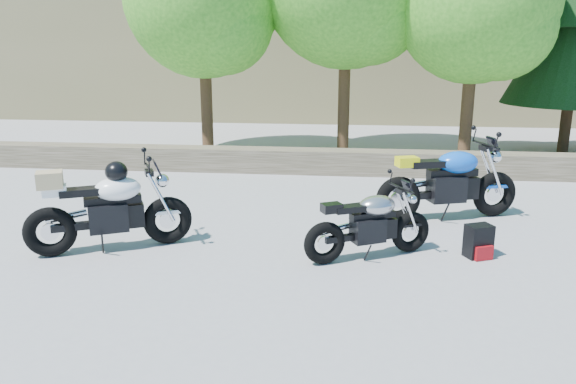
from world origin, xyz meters
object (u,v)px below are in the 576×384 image
Objects in this scene: backpack at (479,242)px; silver_bike at (370,225)px; white_bike at (108,208)px; blue_bike at (449,183)px.

silver_bike is at bearing 162.81° from backpack.
backpack is at bearing -22.70° from white_bike.
white_bike is 4.81m from backpack.
white_bike is at bearing 154.69° from silver_bike.
white_bike is 5.02m from blue_bike.
silver_bike is 3.83× the size of backpack.
blue_bike reaches higher than backpack.
blue_bike is (1.25, 1.80, 0.14)m from silver_bike.
silver_bike is 0.72× the size of blue_bike.
white_bike is at bearing -175.85° from blue_bike.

